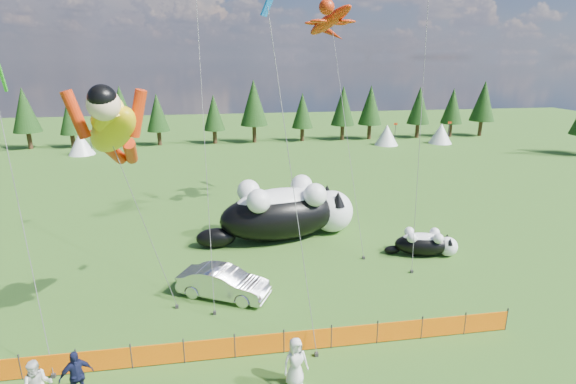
# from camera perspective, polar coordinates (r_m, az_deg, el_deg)

# --- Properties ---
(ground) EXTENTS (160.00, 160.00, 0.00)m
(ground) POSITION_cam_1_polar(r_m,az_deg,el_deg) (22.04, -4.42, -15.33)
(ground) COLOR #0E370A
(ground) RESTS_ON ground
(safety_fence) EXTENTS (22.06, 0.06, 1.10)m
(safety_fence) POSITION_cam_1_polar(r_m,az_deg,el_deg) (19.27, -3.64, -18.76)
(safety_fence) COLOR #262626
(safety_fence) RESTS_ON ground
(tree_line) EXTENTS (90.00, 4.00, 8.00)m
(tree_line) POSITION_cam_1_polar(r_m,az_deg,el_deg) (64.11, -8.06, 9.68)
(tree_line) COLOR black
(tree_line) RESTS_ON ground
(festival_tents) EXTENTS (50.00, 3.20, 2.80)m
(festival_tents) POSITION_cam_1_polar(r_m,az_deg,el_deg) (60.80, 2.66, 6.97)
(festival_tents) COLOR white
(festival_tents) RESTS_ON ground
(cat_large) EXTENTS (10.82, 5.28, 3.93)m
(cat_large) POSITION_cam_1_polar(r_m,az_deg,el_deg) (29.91, -0.16, -2.42)
(cat_large) COLOR black
(cat_large) RESTS_ON ground
(cat_small) EXTENTS (4.38, 2.31, 1.60)m
(cat_small) POSITION_cam_1_polar(r_m,az_deg,el_deg) (28.92, 17.04, -6.24)
(cat_small) COLOR black
(cat_small) RESTS_ON ground
(car) EXTENTS (4.88, 3.55, 1.53)m
(car) POSITION_cam_1_polar(r_m,az_deg,el_deg) (23.34, -8.19, -11.34)
(car) COLOR silver
(car) RESTS_ON ground
(spectator_c) EXTENTS (1.29, 1.06, 1.97)m
(spectator_c) POSITION_cam_1_polar(r_m,az_deg,el_deg) (18.52, -25.29, -20.38)
(spectator_c) COLOR #141737
(spectator_c) RESTS_ON ground
(spectator_e) EXTENTS (1.04, 0.78, 1.93)m
(spectator_e) POSITION_cam_1_polar(r_m,az_deg,el_deg) (17.60, 0.96, -20.78)
(spectator_e) COLOR silver
(spectator_e) RESTS_ON ground
(superhero_kite) EXTENTS (5.83, 5.98, 11.19)m
(superhero_kite) POSITION_cam_1_polar(r_m,az_deg,el_deg) (18.62, -21.40, 7.32)
(superhero_kite) COLOR gold
(superhero_kite) RESTS_ON ground
(gecko_kite) EXTENTS (5.64, 12.49, 16.56)m
(gecko_kite) POSITION_cam_1_polar(r_m,az_deg,el_deg) (33.56, 5.34, 20.85)
(gecko_kite) COLOR red
(gecko_kite) RESTS_ON ground
(diamond_kite_c) EXTENTS (1.85, 3.77, 14.46)m
(diamond_kite_c) POSITION_cam_1_polar(r_m,az_deg,el_deg) (18.42, -2.38, 21.08)
(diamond_kite_c) COLOR #0C5AB6
(diamond_kite_c) RESTS_ON ground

